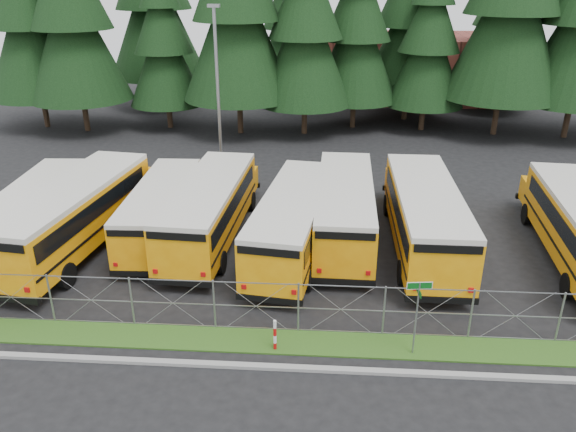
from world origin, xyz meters
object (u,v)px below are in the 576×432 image
(bus_2, at_px, (163,210))
(light_standard, at_px, (218,87))
(bus_3, at_px, (212,210))
(striped_bollard, at_px, (275,335))
(bus_1, at_px, (79,216))
(bus_6, at_px, (423,217))
(bus_4, at_px, (295,222))
(bus_0, at_px, (39,210))
(bus_5, at_px, (344,210))
(street_sign, at_px, (418,303))

(bus_2, xyz_separation_m, light_standard, (1.19, 9.06, 4.18))
(bus_3, height_order, striped_bollard, bus_3)
(bus_1, bearing_deg, light_standard, 73.29)
(bus_2, bearing_deg, bus_6, -4.06)
(bus_4, bearing_deg, bus_0, -176.40)
(bus_3, relative_size, bus_6, 0.96)
(bus_4, xyz_separation_m, striped_bollard, (-0.25, -7.40, -0.87))
(bus_3, xyz_separation_m, bus_5, (6.29, 0.50, -0.01))
(bus_1, bearing_deg, bus_3, 19.64)
(bus_5, height_order, street_sign, bus_5)
(striped_bollard, bearing_deg, bus_6, 53.06)
(bus_6, bearing_deg, street_sign, -99.63)
(bus_0, distance_m, bus_3, 8.38)
(bus_1, height_order, light_standard, light_standard)
(bus_5, bearing_deg, striped_bollard, -104.19)
(bus_4, height_order, striped_bollard, bus_4)
(bus_6, bearing_deg, bus_5, 167.08)
(bus_2, height_order, bus_3, bus_3)
(bus_3, xyz_separation_m, striped_bollard, (3.76, -8.47, -0.88))
(bus_4, relative_size, striped_bollard, 9.34)
(bus_0, bearing_deg, street_sign, -28.71)
(bus_3, xyz_separation_m, street_sign, (8.42, -8.37, 0.55))
(bus_6, bearing_deg, bus_2, 178.08)
(bus_3, bearing_deg, bus_5, 7.94)
(bus_0, bearing_deg, bus_5, -0.03)
(bus_4, xyz_separation_m, bus_5, (2.28, 1.57, 0.00))
(bus_0, height_order, bus_4, bus_4)
(bus_2, bearing_deg, bus_1, -159.05)
(street_sign, bearing_deg, bus_2, 141.69)
(bus_0, distance_m, light_standard, 12.57)
(bus_0, relative_size, bus_4, 0.90)
(bus_5, bearing_deg, bus_3, -173.93)
(bus_1, xyz_separation_m, bus_6, (15.75, 0.93, -0.04))
(bus_1, relative_size, street_sign, 4.31)
(bus_2, relative_size, light_standard, 1.00)
(bus_0, xyz_separation_m, bus_5, (14.66, 0.71, 0.15))
(bus_3, bearing_deg, light_standard, 100.86)
(bus_4, height_order, light_standard, light_standard)
(bus_4, bearing_deg, bus_1, -171.19)
(bus_1, xyz_separation_m, bus_2, (3.50, 1.45, -0.26))
(bus_1, xyz_separation_m, striped_bollard, (9.65, -7.18, -0.99))
(bus_5, relative_size, bus_6, 0.95)
(bus_1, height_order, bus_6, bus_1)
(bus_0, xyz_separation_m, bus_6, (18.23, -0.15, 0.23))
(bus_6, height_order, light_standard, light_standard)
(bus_4, height_order, bus_6, bus_6)
(bus_5, bearing_deg, bus_2, -176.27)
(bus_1, relative_size, light_standard, 1.20)
(bus_0, xyz_separation_m, street_sign, (16.79, -8.16, 0.71))
(bus_4, distance_m, striped_bollard, 7.45)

